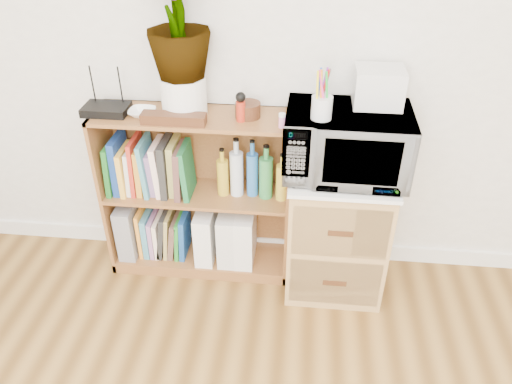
# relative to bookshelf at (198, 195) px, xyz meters

# --- Properties ---
(skirting_board) EXTENTS (4.00, 0.02, 0.10)m
(skirting_board) POSITION_rel_bookshelf_xyz_m (0.35, 0.14, -0.42)
(skirting_board) COLOR white
(skirting_board) RESTS_ON ground
(bookshelf) EXTENTS (1.00, 0.30, 0.95)m
(bookshelf) POSITION_rel_bookshelf_xyz_m (0.00, 0.00, 0.00)
(bookshelf) COLOR brown
(bookshelf) RESTS_ON ground
(wicker_unit) EXTENTS (0.50, 0.45, 0.70)m
(wicker_unit) POSITION_rel_bookshelf_xyz_m (0.75, -0.08, -0.12)
(wicker_unit) COLOR #9E7542
(wicker_unit) RESTS_ON ground
(microwave) EXTENTS (0.58, 0.40, 0.32)m
(microwave) POSITION_rel_bookshelf_xyz_m (0.75, -0.08, 0.41)
(microwave) COLOR silver
(microwave) RESTS_ON wicker_unit
(pen_cup) EXTENTS (0.09, 0.09, 0.10)m
(pen_cup) POSITION_rel_bookshelf_xyz_m (0.62, -0.16, 0.62)
(pen_cup) COLOR silver
(pen_cup) RESTS_ON microwave
(small_appliance) EXTENTS (0.22, 0.18, 0.17)m
(small_appliance) POSITION_rel_bookshelf_xyz_m (0.88, 0.01, 0.65)
(small_appliance) COLOR silver
(small_appliance) RESTS_ON microwave
(router) EXTENTS (0.22, 0.15, 0.04)m
(router) POSITION_rel_bookshelf_xyz_m (-0.42, -0.02, 0.49)
(router) COLOR black
(router) RESTS_ON bookshelf
(white_bowl) EXTENTS (0.13, 0.13, 0.03)m
(white_bowl) POSITION_rel_bookshelf_xyz_m (-0.24, -0.03, 0.49)
(white_bowl) COLOR white
(white_bowl) RESTS_ON bookshelf
(plant_pot) EXTENTS (0.22, 0.22, 0.19)m
(plant_pot) POSITION_rel_bookshelf_xyz_m (-0.04, 0.02, 0.57)
(plant_pot) COLOR white
(plant_pot) RESTS_ON bookshelf
(potted_plant) EXTENTS (0.30, 0.30, 0.54)m
(potted_plant) POSITION_rel_bookshelf_xyz_m (-0.04, 0.02, 0.93)
(potted_plant) COLOR #3B7E32
(potted_plant) RESTS_ON plant_pot
(trinket_box) EXTENTS (0.31, 0.08, 0.05)m
(trinket_box) POSITION_rel_bookshelf_xyz_m (-0.06, -0.10, 0.50)
(trinket_box) COLOR #3A1B10
(trinket_box) RESTS_ON bookshelf
(kokeshi_doll) EXTENTS (0.04, 0.04, 0.10)m
(kokeshi_doll) POSITION_rel_bookshelf_xyz_m (0.25, -0.04, 0.52)
(kokeshi_doll) COLOR #A32514
(kokeshi_doll) RESTS_ON bookshelf
(wooden_bowl) EXTENTS (0.12, 0.12, 0.07)m
(wooden_bowl) POSITION_rel_bookshelf_xyz_m (0.27, 0.01, 0.51)
(wooden_bowl) COLOR #371D0F
(wooden_bowl) RESTS_ON bookshelf
(paint_jars) EXTENTS (0.10, 0.04, 0.05)m
(paint_jars) POSITION_rel_bookshelf_xyz_m (0.48, -0.09, 0.50)
(paint_jars) COLOR pink
(paint_jars) RESTS_ON bookshelf
(file_box) EXTENTS (0.10, 0.26, 0.32)m
(file_box) POSITION_rel_bookshelf_xyz_m (-0.41, 0.00, -0.24)
(file_box) COLOR gray
(file_box) RESTS_ON bookshelf
(magazine_holder_left) EXTENTS (0.10, 0.25, 0.31)m
(magazine_holder_left) POSITION_rel_bookshelf_xyz_m (0.03, -0.01, -0.25)
(magazine_holder_left) COLOR white
(magazine_holder_left) RESTS_ON bookshelf
(magazine_holder_mid) EXTENTS (0.10, 0.25, 0.31)m
(magazine_holder_mid) POSITION_rel_bookshelf_xyz_m (0.16, -0.01, -0.25)
(magazine_holder_mid) COLOR silver
(magazine_holder_mid) RESTS_ON bookshelf
(magazine_holder_right) EXTENTS (0.10, 0.25, 0.32)m
(magazine_holder_right) POSITION_rel_bookshelf_xyz_m (0.26, -0.01, -0.25)
(magazine_holder_right) COLOR silver
(magazine_holder_right) RESTS_ON bookshelf
(cookbooks) EXTENTS (0.45, 0.20, 0.31)m
(cookbooks) POSITION_rel_bookshelf_xyz_m (-0.24, -0.00, 0.17)
(cookbooks) COLOR #1A6320
(cookbooks) RESTS_ON bookshelf
(liquor_bottles) EXTENTS (0.37, 0.07, 0.32)m
(liquor_bottles) POSITION_rel_bookshelf_xyz_m (0.29, 0.00, 0.17)
(liquor_bottles) COLOR gold
(liquor_bottles) RESTS_ON bookshelf
(lower_books) EXTENTS (0.28, 0.19, 0.29)m
(lower_books) POSITION_rel_bookshelf_xyz_m (-0.22, 0.00, -0.28)
(lower_books) COLOR orange
(lower_books) RESTS_ON bookshelf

